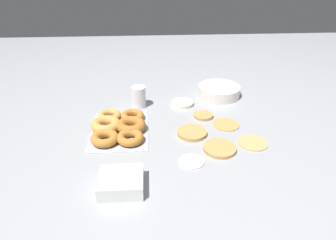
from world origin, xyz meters
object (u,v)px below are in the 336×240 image
Objects in this scene: pancake_3 at (183,103)px; donut_tray at (119,127)px; container_stack at (121,182)px; pancake_0 at (253,142)px; pancake_2 at (220,148)px; pancake_5 at (203,116)px; pancake_1 at (226,124)px; batter_bowl at (219,91)px; pancake_6 at (191,161)px; pancake_4 at (192,133)px; paper_cup at (139,97)px.

donut_tray reaches higher than pancake_3.
donut_tray is at bearing -174.07° from container_stack.
container_stack is at bearing -65.61° from pancake_0.
pancake_2 is 0.90× the size of container_stack.
pancake_2 is 0.24m from pancake_5.
donut_tray reaches higher than pancake_0.
pancake_2 reaches higher than pancake_1.
batter_bowl is at bearing 174.13° from pancake_1.
pancake_6 is at bearing -21.38° from batter_bowl.
donut_tray is (-0.15, -0.37, 0.01)m from pancake_2.
donut_tray is 0.33m from container_stack.
pancake_4 is 0.15m from pancake_5.
pancake_0 is 0.15m from pancake_1.
pancake_6 is at bearing -2.07° from pancake_3.
pancake_2 is 0.13m from pancake_6.
pancake_2 is at bearing -75.38° from pancake_0.
pancake_0 is at bearing 112.00° from pancake_6.
paper_cup reaches higher than pancake_2.
pancake_0 is 0.42m from batter_bowl.
paper_cup is at bearing -140.83° from pancake_2.
pancake_5 is at bearing -144.70° from pancake_0.
donut_tray is at bearing -112.16° from pancake_2.
pancake_0 is 0.23m from pancake_4.
donut_tray is at bearing -129.46° from pancake_6.
pancake_4 is at bearing -142.31° from pancake_2.
pancake_4 is (0.06, -0.15, 0.00)m from pancake_1.
pancake_4 is 0.57× the size of batter_bowl.
pancake_1 is 0.83× the size of container_stack.
pancake_5 is at bearing -27.97° from batter_bowl.
pancake_0 is at bearing 5.37° from batter_bowl.
pancake_3 is 1.03× the size of paper_cup.
paper_cup is at bearing -112.84° from pancake_5.
pancake_3 is 0.49× the size of batter_bowl.
pancake_4 is 0.38m from container_stack.
pancake_3 is (-0.33, -0.22, 0.00)m from pancake_0.
pancake_6 is 0.46m from paper_cup.
pancake_3 is at bearing 128.14° from donut_tray.
donut_tray is 0.22m from paper_cup.
pancake_1 is at bearing 62.22° from paper_cup.
pancake_1 is 0.41m from paper_cup.
pancake_6 is (0.10, -0.24, -0.00)m from pancake_0.
pancake_0 is 1.27× the size of pancake_6.
pancake_2 is at bearing 14.43° from pancake_3.
pancake_2 is 0.40× the size of donut_tray.
pancake_6 is (0.06, -0.11, -0.00)m from pancake_2.
pancake_0 is 0.37× the size of donut_tray.
batter_bowl is 1.53× the size of container_stack.
pancake_6 is at bearing -8.14° from pancake_4.
paper_cup reaches higher than pancake_5.
paper_cup is at bearing 175.72° from container_stack.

